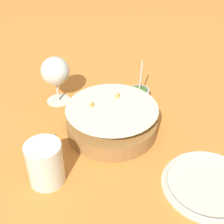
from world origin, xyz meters
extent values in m
plane|color=orange|center=(0.00, 0.00, 0.00)|extent=(4.00, 4.00, 0.00)
cylinder|color=olive|center=(0.04, 0.04, 0.02)|extent=(0.26, 0.26, 0.05)
cone|color=#EDE5C6|center=(0.04, 0.04, 0.04)|extent=(0.26, 0.26, 0.08)
cylinder|color=#3D842D|center=(0.04, 0.04, 0.03)|extent=(0.20, 0.20, 0.01)
pyramid|color=gold|center=(0.10, 0.03, 0.06)|extent=(0.10, 0.09, 0.07)
pyramid|color=gold|center=(0.04, 0.09, 0.06)|extent=(0.09, 0.08, 0.07)
pyramid|color=gold|center=(-0.02, 0.04, 0.06)|extent=(0.06, 0.07, 0.05)
pyramid|color=gold|center=(0.05, -0.02, 0.06)|extent=(0.09, 0.10, 0.05)
cylinder|color=#B7B7BC|center=(0.22, -0.02, 0.02)|extent=(0.07, 0.07, 0.04)
cylinder|color=#42702D|center=(0.22, -0.02, 0.02)|extent=(0.05, 0.05, 0.02)
cylinder|color=#B7B7BC|center=(0.23, -0.02, 0.07)|extent=(0.06, 0.00, 0.11)
cylinder|color=silver|center=(0.16, 0.24, 0.00)|extent=(0.08, 0.08, 0.00)
cylinder|color=silver|center=(0.16, 0.24, 0.04)|extent=(0.01, 0.01, 0.07)
sphere|color=silver|center=(0.16, 0.24, 0.11)|extent=(0.09, 0.09, 0.09)
sphere|color=#DBD17A|center=(0.16, 0.24, 0.10)|extent=(0.06, 0.06, 0.06)
cylinder|color=silver|center=(-0.17, 0.15, 0.05)|extent=(0.09, 0.09, 0.11)
cylinder|color=gold|center=(-0.17, 0.15, 0.04)|extent=(0.07, 0.07, 0.08)
torus|color=silver|center=(-0.13, 0.15, 0.06)|extent=(0.07, 0.01, 0.07)
cylinder|color=silver|center=(-0.12, -0.23, 0.00)|extent=(0.22, 0.22, 0.01)
torus|color=silver|center=(-0.12, -0.23, 0.01)|extent=(0.21, 0.21, 0.01)
camera|label=1|loc=(-0.65, -0.10, 0.58)|focal=50.00mm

